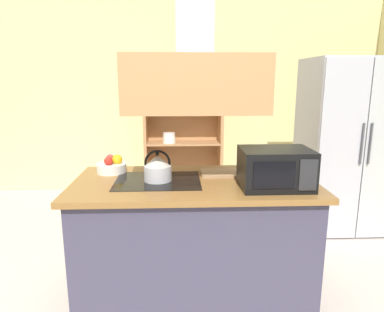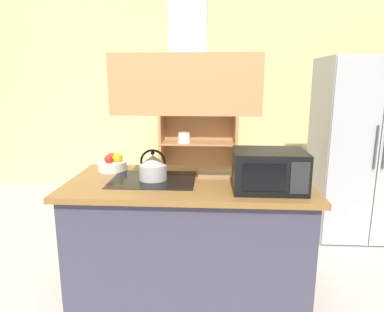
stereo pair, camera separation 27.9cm
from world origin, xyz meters
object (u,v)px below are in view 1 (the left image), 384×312
object	(u,v)px
kettle	(158,168)
fruit_bowl	(112,166)
refrigerator	(346,145)
dish_cabinet	(183,137)
microwave	(275,168)
cutting_board	(223,173)

from	to	relation	value
kettle	fruit_bowl	size ratio (longest dim) A/B	0.97
refrigerator	dish_cabinet	bearing A→B (deg)	144.47
refrigerator	fruit_bowl	size ratio (longest dim) A/B	7.99
dish_cabinet	microwave	bearing A→B (deg)	-77.72
microwave	refrigerator	bearing A→B (deg)	50.13
refrigerator	kettle	bearing A→B (deg)	-148.20
kettle	cutting_board	size ratio (longest dim) A/B	0.65
cutting_board	microwave	size ratio (longest dim) A/B	0.74
dish_cabinet	kettle	xyz separation A→B (m)	(-0.22, -2.44, 0.19)
dish_cabinet	cutting_board	size ratio (longest dim) A/B	5.37
dish_cabinet	fruit_bowl	distance (m)	2.28
kettle	dish_cabinet	bearing A→B (deg)	84.91
fruit_bowl	cutting_board	bearing A→B (deg)	-6.08
dish_cabinet	fruit_bowl	bearing A→B (deg)	-104.89
refrigerator	microwave	size ratio (longest dim) A/B	3.95
refrigerator	dish_cabinet	world-z (taller)	dish_cabinet
refrigerator	dish_cabinet	distance (m)	2.13
kettle	fruit_bowl	bearing A→B (deg)	146.29
microwave	fruit_bowl	distance (m)	1.23
kettle	microwave	bearing A→B (deg)	-12.84
microwave	cutting_board	bearing A→B (deg)	132.02
refrigerator	cutting_board	world-z (taller)	refrigerator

